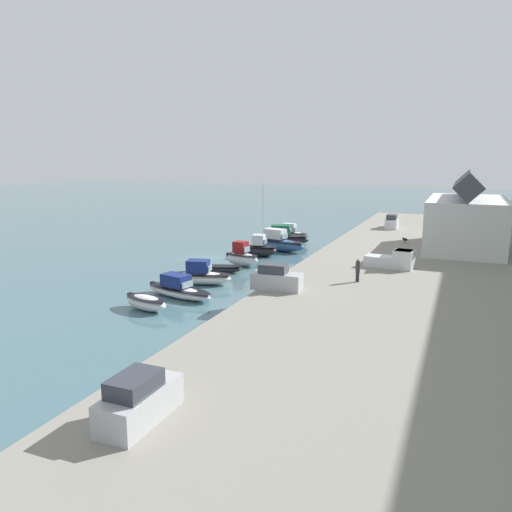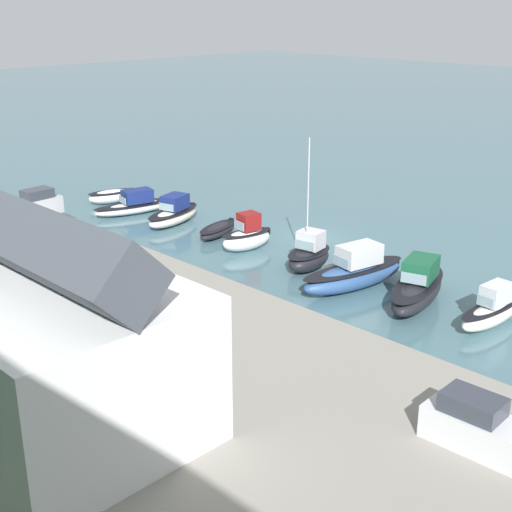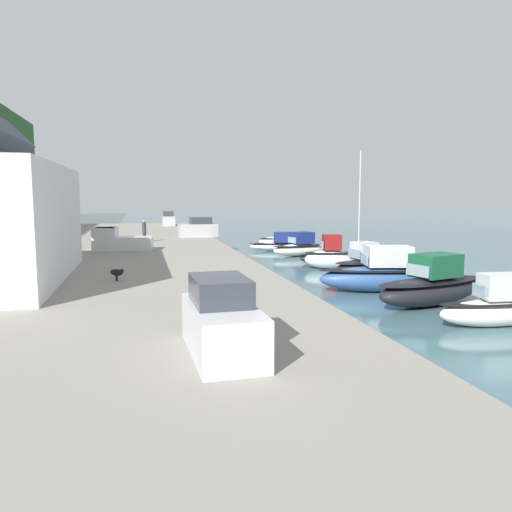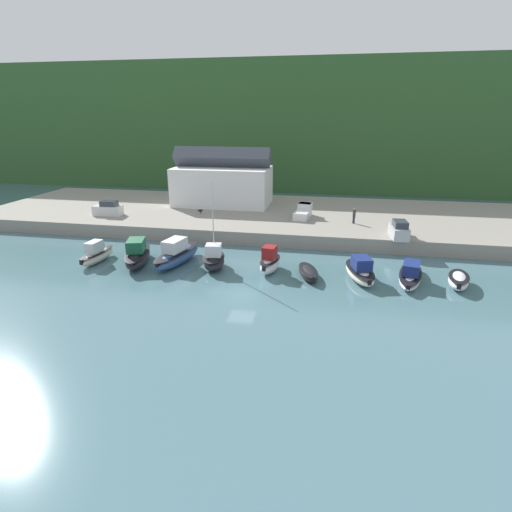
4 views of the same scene
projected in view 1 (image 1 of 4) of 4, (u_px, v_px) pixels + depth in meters
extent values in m
plane|color=#476B75|center=(205.00, 259.00, 63.22)|extent=(320.00, 320.00, 0.00)
cube|color=gray|center=(429.00, 271.00, 52.86)|extent=(91.81, 25.39, 1.79)
cube|color=white|center=(466.00, 224.00, 59.76)|extent=(15.45, 8.61, 6.11)
cube|color=#474C56|center=(469.00, 185.00, 58.83)|extent=(15.76, 3.26, 3.26)
ellipsoid|color=white|center=(291.00, 236.00, 77.46)|extent=(1.95, 5.72, 1.33)
ellipsoid|color=black|center=(291.00, 233.00, 77.37)|extent=(2.02, 5.83, 0.12)
cube|color=silver|center=(289.00, 227.00, 77.33)|extent=(1.29, 2.05, 1.23)
cube|color=#8CA5B2|center=(296.00, 229.00, 76.87)|extent=(1.03, 0.18, 0.62)
cube|color=black|center=(275.00, 233.00, 78.60)|extent=(0.38, 0.31, 0.56)
ellipsoid|color=black|center=(283.00, 240.00, 72.90)|extent=(4.38, 7.86, 1.65)
ellipsoid|color=black|center=(283.00, 236.00, 72.79)|extent=(4.52, 8.03, 0.12)
cube|color=#195638|center=(280.00, 230.00, 72.65)|extent=(2.45, 3.02, 1.31)
cube|color=#8CA5B2|center=(290.00, 231.00, 72.53)|extent=(1.57, 0.55, 0.66)
cube|color=black|center=(259.00, 237.00, 73.23)|extent=(0.42, 0.37, 0.56)
ellipsoid|color=#33568E|center=(277.00, 245.00, 68.58)|extent=(3.82, 8.49, 1.69)
ellipsoid|color=black|center=(277.00, 240.00, 68.47)|extent=(3.94, 8.67, 0.12)
cube|color=silver|center=(275.00, 234.00, 68.51)|extent=(2.22, 3.15, 1.32)
cube|color=#8CA5B2|center=(285.00, 236.00, 67.68)|extent=(1.51, 0.40, 0.66)
cube|color=black|center=(254.00, 240.00, 70.65)|extent=(0.41, 0.34, 0.56)
ellipsoid|color=black|center=(260.00, 250.00, 64.78)|extent=(2.87, 4.57, 1.56)
ellipsoid|color=black|center=(260.00, 246.00, 64.67)|extent=(2.97, 4.67, 0.12)
cube|color=silver|center=(259.00, 240.00, 64.55)|extent=(1.87, 1.75, 1.29)
cube|color=#8CA5B2|center=(266.00, 241.00, 64.39)|extent=(1.47, 0.35, 0.65)
cylinder|color=silver|center=(263.00, 214.00, 63.77)|extent=(0.10, 0.10, 7.98)
ellipsoid|color=white|center=(242.00, 259.00, 59.13)|extent=(2.39, 4.49, 1.63)
ellipsoid|color=black|center=(242.00, 255.00, 59.02)|extent=(2.47, 4.59, 0.12)
cube|color=maroon|center=(241.00, 247.00, 58.95)|extent=(1.52, 1.68, 1.31)
cube|color=#8CA5B2|center=(247.00, 249.00, 58.52)|extent=(1.17, 0.28, 0.65)
cube|color=black|center=(228.00, 255.00, 60.11)|extent=(0.40, 0.33, 0.56)
ellipsoid|color=black|center=(221.00, 269.00, 55.74)|extent=(2.94, 4.95, 0.94)
ellipsoid|color=black|center=(221.00, 266.00, 55.67)|extent=(3.03, 5.05, 0.12)
cube|color=black|center=(201.00, 267.00, 55.93)|extent=(0.43, 0.37, 0.56)
ellipsoid|color=white|center=(201.00, 278.00, 50.82)|extent=(3.70, 6.54, 1.28)
ellipsoid|color=black|center=(201.00, 274.00, 50.74)|extent=(3.81, 6.68, 0.12)
cube|color=navy|center=(198.00, 266.00, 50.62)|extent=(2.15, 2.51, 1.22)
cube|color=#8CA5B2|center=(210.00, 268.00, 50.49)|extent=(1.47, 0.47, 0.61)
cube|color=black|center=(173.00, 275.00, 51.18)|extent=(0.42, 0.36, 0.56)
ellipsoid|color=silver|center=(179.00, 292.00, 46.12)|extent=(3.67, 7.72, 0.99)
ellipsoid|color=black|center=(179.00, 288.00, 46.05)|extent=(3.78, 7.88, 0.12)
cube|color=navy|center=(176.00, 280.00, 46.12)|extent=(2.09, 2.89, 1.15)
cube|color=#8CA5B2|center=(187.00, 284.00, 45.33)|extent=(1.39, 0.41, 0.57)
cube|color=black|center=(153.00, 284.00, 48.09)|extent=(0.41, 0.35, 0.56)
ellipsoid|color=white|center=(146.00, 303.00, 42.32)|extent=(2.84, 4.72, 1.26)
ellipsoid|color=black|center=(146.00, 298.00, 42.24)|extent=(2.94, 4.82, 0.12)
cube|color=black|center=(130.00, 296.00, 43.50)|extent=(0.42, 0.36, 0.56)
cube|color=#B7B7BC|center=(140.00, 404.00, 21.26)|extent=(4.21, 1.81, 1.40)
cube|color=#333842|center=(134.00, 384.00, 20.76)|extent=(2.31, 1.54, 0.76)
cube|color=#B7B7BC|center=(277.00, 281.00, 42.09)|extent=(2.05, 4.30, 1.40)
cube|color=#333842|center=(273.00, 268.00, 41.97)|extent=(1.67, 2.40, 0.76)
cube|color=silver|center=(392.00, 223.00, 77.71)|extent=(4.26, 1.94, 1.40)
cube|color=#333842|center=(392.00, 217.00, 77.21)|extent=(2.36, 1.61, 0.76)
cube|color=silver|center=(383.00, 261.00, 50.63)|extent=(2.42, 3.73, 1.10)
cube|color=silver|center=(404.00, 260.00, 49.56)|extent=(2.12, 2.11, 1.90)
cube|color=#2D333D|center=(404.00, 253.00, 49.43)|extent=(1.99, 1.83, 0.50)
cylinder|color=#232838|center=(357.00, 277.00, 44.57)|extent=(0.32, 0.32, 0.85)
cylinder|color=#333338|center=(358.00, 267.00, 44.38)|extent=(0.40, 0.40, 1.05)
sphere|color=tan|center=(358.00, 260.00, 44.25)|extent=(0.24, 0.24, 0.24)
cylinder|color=black|center=(405.00, 242.00, 64.47)|extent=(0.12, 0.12, 0.28)
ellipsoid|color=black|center=(405.00, 239.00, 64.40)|extent=(0.72, 0.82, 0.36)
sphere|color=black|center=(403.00, 238.00, 64.68)|extent=(0.22, 0.22, 0.22)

